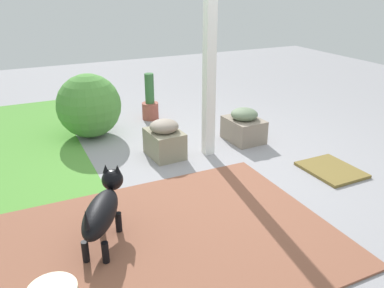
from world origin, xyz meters
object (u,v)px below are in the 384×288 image
stone_planter_nearest (244,126)px  porch_pillar (210,56)px  doormat (331,170)px  terracotta_pot_tall (150,103)px  dog (103,209)px  round_shrub (89,106)px  stone_planter_mid (164,139)px

stone_planter_nearest → porch_pillar: bearing=105.6°
stone_planter_nearest → doormat: bearing=-161.8°
terracotta_pot_tall → doormat: bearing=-154.8°
stone_planter_nearest → doormat: size_ratio=0.83×
stone_planter_nearest → terracotta_pot_tall: 1.41m
stone_planter_nearest → dog: 2.34m
porch_pillar → stone_planter_nearest: size_ratio=4.42×
round_shrub → doormat: 2.81m
stone_planter_nearest → terracotta_pot_tall: (1.21, 0.72, 0.04)m
stone_planter_nearest → doormat: (-1.08, -0.35, -0.16)m
stone_planter_mid → doormat: stone_planter_mid is taller
porch_pillar → round_shrub: bearing=43.9°
stone_planter_nearest → doormat: 1.15m
round_shrub → doormat: round_shrub is taller
stone_planter_mid → doormat: size_ratio=0.78×
round_shrub → dog: round_shrub is taller
round_shrub → stone_planter_nearest: bearing=-120.2°
porch_pillar → round_shrub: size_ratio=2.78×
terracotta_pot_tall → doormat: terracotta_pot_tall is taller
terracotta_pot_tall → round_shrub: bearing=108.5°
doormat → dog: bearing=94.6°
doormat → round_shrub: bearing=44.1°
stone_planter_nearest → stone_planter_mid: bearing=91.1°
stone_planter_nearest → round_shrub: (0.92, 1.59, 0.20)m
round_shrub → doormat: bearing=-135.9°
porch_pillar → stone_planter_mid: size_ratio=4.70×
stone_planter_nearest → stone_planter_mid: 1.00m
porch_pillar → dog: bearing=128.2°
round_shrub → porch_pillar: bearing=-136.1°
porch_pillar → stone_planter_nearest: (0.15, -0.55, -0.88)m
stone_planter_nearest → dog: (-1.27, 1.96, 0.11)m
porch_pillar → terracotta_pot_tall: bearing=7.1°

